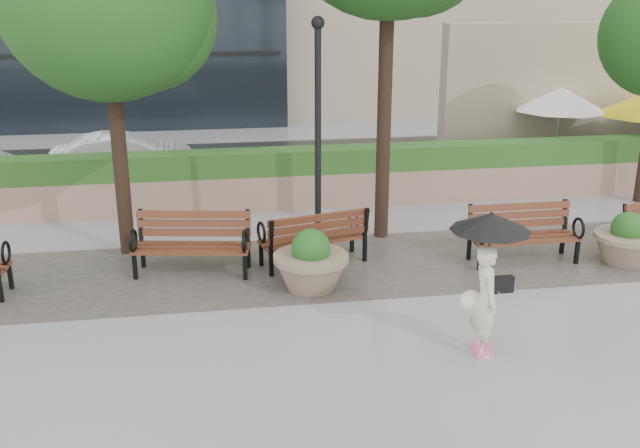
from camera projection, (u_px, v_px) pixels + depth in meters
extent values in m
plane|color=gray|center=(360.00, 342.00, 10.31)|extent=(100.00, 100.00, 0.00)
cube|color=#383330|center=(325.00, 266.00, 13.12)|extent=(28.00, 3.20, 0.01)
cube|color=#957160|center=(296.00, 189.00, 16.74)|extent=(24.00, 0.80, 0.80)
cube|color=#224717|center=(296.00, 161.00, 16.53)|extent=(24.00, 0.75, 0.55)
cube|color=tan|center=(609.00, 94.00, 20.51)|extent=(10.00, 0.60, 4.00)
cube|color=#224717|center=(629.00, 164.00, 18.86)|extent=(8.00, 0.50, 0.90)
cube|color=black|center=(278.00, 166.00, 20.62)|extent=(40.00, 7.00, 0.00)
torus|color=black|center=(6.00, 253.00, 11.88)|extent=(0.08, 0.41, 0.41)
cube|color=#592C19|center=(192.00, 248.00, 12.61)|extent=(2.12, 0.96, 0.06)
cube|color=#592C19|center=(194.00, 224.00, 12.80)|extent=(2.04, 0.49, 0.48)
cube|color=black|center=(193.00, 260.00, 12.71)|extent=(2.14, 1.07, 0.52)
torus|color=black|center=(133.00, 241.00, 12.36)|extent=(0.13, 0.42, 0.42)
torus|color=black|center=(244.00, 241.00, 12.34)|extent=(0.13, 0.42, 0.42)
cube|color=#592C19|center=(313.00, 239.00, 13.13)|extent=(2.05, 1.06, 0.05)
cube|color=#592C19|center=(319.00, 226.00, 12.76)|extent=(1.94, 0.62, 0.46)
cube|color=black|center=(313.00, 251.00, 13.17)|extent=(2.08, 1.16, 0.50)
torus|color=black|center=(353.00, 220.00, 13.59)|extent=(0.15, 0.40, 0.40)
torus|color=black|center=(261.00, 232.00, 12.89)|extent=(0.15, 0.40, 0.40)
cube|color=#592C19|center=(525.00, 238.00, 13.17)|extent=(2.00, 0.61, 0.06)
cube|color=#592C19|center=(519.00, 215.00, 13.35)|extent=(2.00, 0.15, 0.47)
cube|color=black|center=(523.00, 249.00, 13.27)|extent=(2.00, 0.72, 0.51)
torus|color=black|center=(481.00, 234.00, 12.77)|extent=(0.06, 0.41, 0.41)
torus|color=black|center=(578.00, 228.00, 13.07)|extent=(0.06, 0.41, 0.41)
cylinder|color=#7F6B56|center=(311.00, 258.00, 11.97)|extent=(1.27, 1.27, 0.10)
sphere|color=#153E11|center=(311.00, 248.00, 11.92)|extent=(0.66, 0.66, 0.66)
cylinder|color=#7F6B56|center=(627.00, 236.00, 13.15)|extent=(1.17, 1.17, 0.09)
sphere|color=#153E11|center=(628.00, 228.00, 13.10)|extent=(0.60, 0.60, 0.60)
cylinder|color=black|center=(318.00, 144.00, 13.19)|extent=(0.12, 0.12, 4.25)
cylinder|color=black|center=(318.00, 245.00, 13.81)|extent=(0.28, 0.28, 0.30)
sphere|color=black|center=(318.00, 23.00, 12.51)|extent=(0.24, 0.24, 0.24)
cylinder|color=black|center=(118.00, 138.00, 13.14)|extent=(0.28, 0.28, 4.49)
sphere|color=#153E11|center=(144.00, 18.00, 12.85)|extent=(2.65, 2.65, 2.65)
cylinder|color=black|center=(385.00, 90.00, 13.81)|extent=(0.28, 0.28, 5.99)
cylinder|color=black|center=(554.00, 169.00, 20.01)|extent=(0.40, 0.40, 0.10)
cylinder|color=#99999E|center=(558.00, 132.00, 19.68)|extent=(0.06, 0.06, 2.20)
cone|color=white|center=(561.00, 100.00, 19.40)|extent=(2.50, 2.50, 0.60)
cylinder|color=black|center=(636.00, 176.00, 19.24)|extent=(0.40, 0.40, 0.10)
imported|color=silver|center=(125.00, 157.00, 18.93)|extent=(3.90, 1.72, 1.24)
imported|color=beige|center=(486.00, 297.00, 9.77)|extent=(0.50, 0.67, 1.69)
cube|color=#F2598C|center=(480.00, 345.00, 10.13)|extent=(0.14, 0.25, 0.08)
cube|color=#F2598C|center=(484.00, 354.00, 9.89)|extent=(0.14, 0.25, 0.08)
cube|color=black|center=(502.00, 284.00, 9.77)|extent=(0.15, 0.33, 0.23)
sphere|color=white|center=(471.00, 301.00, 10.02)|extent=(0.30, 0.30, 0.30)
cylinder|color=black|center=(489.00, 252.00, 9.62)|extent=(0.02, 0.02, 0.90)
cone|color=black|center=(491.00, 222.00, 9.48)|extent=(1.10, 1.10, 0.23)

